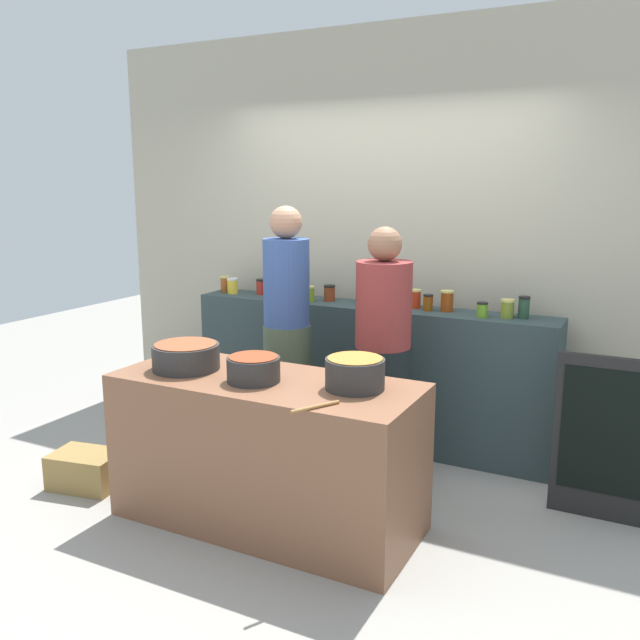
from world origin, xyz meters
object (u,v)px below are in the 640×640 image
at_px(preserve_jar_11, 482,310).
at_px(preserve_jar_13, 524,307).
at_px(chalkboard_sign, 607,439).
at_px(cooking_pot_right, 355,373).
at_px(preserve_jar_8, 415,299).
at_px(cook_in_cap, 382,369).
at_px(preserve_jar_4, 295,293).
at_px(preserve_jar_2, 261,287).
at_px(preserve_jar_1, 233,286).
at_px(cooking_pot_center, 254,369).
at_px(preserve_jar_12, 507,308).
at_px(wooden_spoon, 315,407).
at_px(preserve_jar_6, 330,293).
at_px(preserve_jar_0, 225,284).
at_px(preserve_jar_10, 447,301).
at_px(preserve_jar_7, 361,293).
at_px(cooking_pot_left, 186,357).
at_px(preserve_jar_5, 309,294).
at_px(cook_with_tongs, 287,346).
at_px(preserve_jar_3, 274,288).
at_px(bread_crate, 86,470).

bearing_deg(preserve_jar_11, preserve_jar_13, 19.85).
bearing_deg(chalkboard_sign, cooking_pot_right, -144.74).
bearing_deg(preserve_jar_8, preserve_jar_13, -1.61).
bearing_deg(cook_in_cap, preserve_jar_4, 149.97).
bearing_deg(preserve_jar_2, preserve_jar_8, -0.26).
height_order(preserve_jar_1, cook_in_cap, cook_in_cap).
relative_size(preserve_jar_2, chalkboard_sign, 0.13).
bearing_deg(cooking_pot_center, preserve_jar_12, 54.95).
distance_m(preserve_jar_12, chalkboard_sign, 1.04).
height_order(preserve_jar_11, chalkboard_sign, preserve_jar_11).
xyz_separation_m(preserve_jar_13, wooden_spoon, (-0.63, -1.73, -0.24)).
relative_size(preserve_jar_6, preserve_jar_13, 0.83).
relative_size(preserve_jar_0, preserve_jar_8, 0.95).
bearing_deg(preserve_jar_0, cooking_pot_center, -50.57).
xyz_separation_m(preserve_jar_10, cooking_pot_right, (-0.07, -1.37, -0.17)).
xyz_separation_m(preserve_jar_7, chalkboard_sign, (1.76, -0.57, -0.61)).
height_order(preserve_jar_0, preserve_jar_4, preserve_jar_0).
xyz_separation_m(preserve_jar_8, preserve_jar_12, (0.65, -0.05, -0.01)).
bearing_deg(cooking_pot_right, chalkboard_sign, 35.26).
height_order(cooking_pot_center, chalkboard_sign, cooking_pot_center).
relative_size(cooking_pot_right, cook_in_cap, 0.19).
height_order(cooking_pot_center, cook_in_cap, cook_in_cap).
bearing_deg(cooking_pot_left, preserve_jar_8, 60.24).
xyz_separation_m(preserve_jar_0, preserve_jar_1, (0.10, -0.04, -0.00)).
distance_m(preserve_jar_8, preserve_jar_12, 0.65).
bearing_deg(wooden_spoon, preserve_jar_5, 119.07).
distance_m(preserve_jar_5, cook_with_tongs, 0.58).
xyz_separation_m(preserve_jar_3, preserve_jar_11, (1.64, -0.08, -0.01)).
bearing_deg(chalkboard_sign, preserve_jar_7, 162.08).
bearing_deg(cook_in_cap, preserve_jar_2, 154.01).
xyz_separation_m(preserve_jar_3, preserve_jar_6, (0.48, 0.01, -0.00)).
bearing_deg(cooking_pot_right, preserve_jar_3, 133.86).
xyz_separation_m(preserve_jar_1, preserve_jar_3, (0.36, 0.04, 0.00)).
distance_m(preserve_jar_11, cook_with_tongs, 1.32).
height_order(preserve_jar_10, chalkboard_sign, preserve_jar_10).
xyz_separation_m(preserve_jar_3, preserve_jar_5, (0.35, -0.07, -0.01)).
bearing_deg(cook_with_tongs, preserve_jar_12, 22.47).
distance_m(preserve_jar_12, cook_in_cap, 0.92).
distance_m(preserve_jar_0, cook_with_tongs, 1.11).
relative_size(preserve_jar_1, cook_with_tongs, 0.07).
bearing_deg(preserve_jar_3, preserve_jar_11, -2.83).
bearing_deg(cooking_pot_center, preserve_jar_1, 127.80).
distance_m(preserve_jar_13, cook_with_tongs, 1.58).
bearing_deg(preserve_jar_11, chalkboard_sign, -27.70).
xyz_separation_m(preserve_jar_8, cooking_pot_center, (-0.38, -1.51, -0.18)).
bearing_deg(preserve_jar_13, preserve_jar_11, -160.15).
relative_size(preserve_jar_1, cooking_pot_center, 0.43).
distance_m(preserve_jar_7, cook_with_tongs, 0.74).
distance_m(preserve_jar_4, preserve_jar_13, 1.67).
bearing_deg(bread_crate, preserve_jar_6, 59.29).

